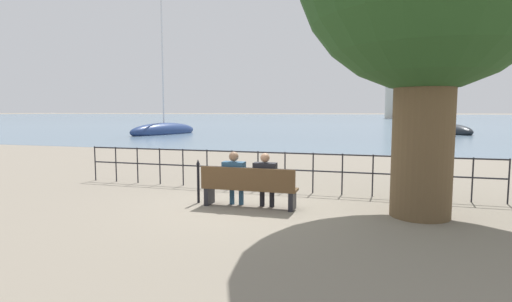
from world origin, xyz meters
name	(u,v)px	position (x,y,z in m)	size (l,w,h in m)	color
ground_plane	(250,207)	(0.00, 0.00, 0.00)	(1000.00, 1000.00, 0.00)	gray
harbor_water	(368,117)	(0.00, 161.52, 0.00)	(600.00, 300.00, 0.01)	slate
park_bench	(249,188)	(0.00, -0.07, 0.44)	(2.12, 0.45, 0.90)	brown
seated_person_left	(234,176)	(-0.36, 0.01, 0.68)	(0.49, 0.35, 1.22)	navy
seated_person_right	(265,178)	(0.36, 0.01, 0.67)	(0.50, 0.35, 1.21)	black
promenade_railing	(271,165)	(0.00, 1.94, 0.69)	(11.18, 0.04, 1.05)	black
closed_umbrella	(198,179)	(-1.25, 0.04, 0.57)	(0.09, 0.09, 1.02)	black
sailboat_0	(164,130)	(-16.21, 24.92, 0.37)	(3.96, 8.12, 12.78)	navy
sailboat_2	(449,130)	(9.56, 33.83, 0.31)	(4.27, 7.29, 9.00)	black
harbor_lighthouse	(394,76)	(8.22, 126.00, 13.37)	(5.13, 5.13, 28.74)	beige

